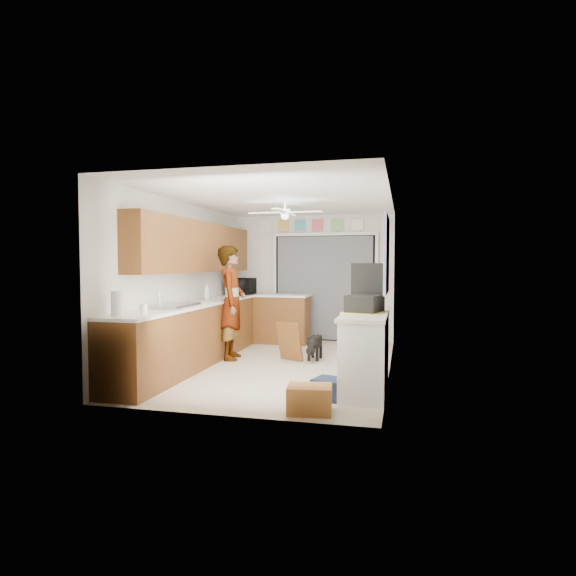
# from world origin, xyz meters

# --- Properties ---
(floor) EXTENTS (5.00, 5.00, 0.00)m
(floor) POSITION_xyz_m (0.00, 0.00, 0.00)
(floor) COLOR beige
(floor) RESTS_ON ground
(ceiling) EXTENTS (5.00, 5.00, 0.00)m
(ceiling) POSITION_xyz_m (0.00, 0.00, 2.50)
(ceiling) COLOR white
(ceiling) RESTS_ON ground
(wall_back) EXTENTS (3.20, 0.00, 3.20)m
(wall_back) POSITION_xyz_m (0.00, 2.50, 1.25)
(wall_back) COLOR silver
(wall_back) RESTS_ON ground
(wall_front) EXTENTS (3.20, 0.00, 3.20)m
(wall_front) POSITION_xyz_m (0.00, -2.50, 1.25)
(wall_front) COLOR silver
(wall_front) RESTS_ON ground
(wall_left) EXTENTS (0.00, 5.00, 5.00)m
(wall_left) POSITION_xyz_m (-1.60, 0.00, 1.25)
(wall_left) COLOR silver
(wall_left) RESTS_ON ground
(wall_right) EXTENTS (0.00, 5.00, 5.00)m
(wall_right) POSITION_xyz_m (1.60, 0.00, 1.25)
(wall_right) COLOR silver
(wall_right) RESTS_ON ground
(left_base_cabinets) EXTENTS (0.60, 4.80, 0.90)m
(left_base_cabinets) POSITION_xyz_m (-1.30, 0.00, 0.45)
(left_base_cabinets) COLOR brown
(left_base_cabinets) RESTS_ON floor
(left_countertop) EXTENTS (0.62, 4.80, 0.04)m
(left_countertop) POSITION_xyz_m (-1.29, 0.00, 0.92)
(left_countertop) COLOR white
(left_countertop) RESTS_ON left_base_cabinets
(upper_cabinets) EXTENTS (0.32, 4.00, 0.80)m
(upper_cabinets) POSITION_xyz_m (-1.44, 0.20, 1.80)
(upper_cabinets) COLOR brown
(upper_cabinets) RESTS_ON wall_left
(sink_basin) EXTENTS (0.50, 0.76, 0.06)m
(sink_basin) POSITION_xyz_m (-1.29, -1.00, 0.95)
(sink_basin) COLOR silver
(sink_basin) RESTS_ON left_countertop
(faucet) EXTENTS (0.03, 0.03, 0.22)m
(faucet) POSITION_xyz_m (-1.48, -1.00, 1.05)
(faucet) COLOR silver
(faucet) RESTS_ON left_countertop
(peninsula_base) EXTENTS (1.00, 0.60, 0.90)m
(peninsula_base) POSITION_xyz_m (-0.50, 2.00, 0.45)
(peninsula_base) COLOR brown
(peninsula_base) RESTS_ON floor
(peninsula_top) EXTENTS (1.04, 0.64, 0.04)m
(peninsula_top) POSITION_xyz_m (-0.50, 2.00, 0.92)
(peninsula_top) COLOR white
(peninsula_top) RESTS_ON peninsula_base
(back_opening_recess) EXTENTS (2.00, 0.06, 2.10)m
(back_opening_recess) POSITION_xyz_m (0.25, 2.47, 1.05)
(back_opening_recess) COLOR black
(back_opening_recess) RESTS_ON wall_back
(curtain_panel) EXTENTS (1.90, 0.03, 2.05)m
(curtain_panel) POSITION_xyz_m (0.25, 2.43, 1.05)
(curtain_panel) COLOR slate
(curtain_panel) RESTS_ON wall_back
(door_trim_left) EXTENTS (0.06, 0.04, 2.10)m
(door_trim_left) POSITION_xyz_m (-0.77, 2.44, 1.05)
(door_trim_left) COLOR white
(door_trim_left) RESTS_ON wall_back
(door_trim_right) EXTENTS (0.06, 0.04, 2.10)m
(door_trim_right) POSITION_xyz_m (1.27, 2.44, 1.05)
(door_trim_right) COLOR white
(door_trim_right) RESTS_ON wall_back
(door_trim_head) EXTENTS (2.10, 0.04, 0.06)m
(door_trim_head) POSITION_xyz_m (0.25, 2.44, 2.12)
(door_trim_head) COLOR white
(door_trim_head) RESTS_ON wall_back
(header_frame_0) EXTENTS (0.22, 0.02, 0.22)m
(header_frame_0) POSITION_xyz_m (-0.60, 2.47, 2.30)
(header_frame_0) COLOR gold
(header_frame_0) RESTS_ON wall_back
(header_frame_1) EXTENTS (0.22, 0.02, 0.22)m
(header_frame_1) POSITION_xyz_m (-0.25, 2.47, 2.30)
(header_frame_1) COLOR #48A6C1
(header_frame_1) RESTS_ON wall_back
(header_frame_2) EXTENTS (0.22, 0.02, 0.22)m
(header_frame_2) POSITION_xyz_m (0.10, 2.47, 2.30)
(header_frame_2) COLOR #DC5261
(header_frame_2) RESTS_ON wall_back
(header_frame_3) EXTENTS (0.22, 0.02, 0.22)m
(header_frame_3) POSITION_xyz_m (0.50, 2.47, 2.30)
(header_frame_3) COLOR #7DBA6A
(header_frame_3) RESTS_ON wall_back
(header_frame_4) EXTENTS (0.22, 0.02, 0.22)m
(header_frame_4) POSITION_xyz_m (0.90, 2.47, 2.30)
(header_frame_4) COLOR white
(header_frame_4) RESTS_ON wall_back
(route66_sign) EXTENTS (0.22, 0.02, 0.26)m
(route66_sign) POSITION_xyz_m (-0.95, 2.47, 2.30)
(route66_sign) COLOR silver
(route66_sign) RESTS_ON wall_back
(right_counter_base) EXTENTS (0.50, 1.40, 0.90)m
(right_counter_base) POSITION_xyz_m (1.35, -1.20, 0.45)
(right_counter_base) COLOR white
(right_counter_base) RESTS_ON floor
(right_counter_top) EXTENTS (0.54, 1.44, 0.04)m
(right_counter_top) POSITION_xyz_m (1.34, -1.20, 0.92)
(right_counter_top) COLOR white
(right_counter_top) RESTS_ON right_counter_base
(abstract_painting) EXTENTS (0.03, 1.15, 0.95)m
(abstract_painting) POSITION_xyz_m (1.58, -1.00, 1.65)
(abstract_painting) COLOR #FA5CB1
(abstract_painting) RESTS_ON wall_right
(ceiling_fan) EXTENTS (1.14, 1.14, 0.24)m
(ceiling_fan) POSITION_xyz_m (0.00, 0.20, 2.32)
(ceiling_fan) COLOR white
(ceiling_fan) RESTS_ON ceiling
(microwave) EXTENTS (0.43, 0.60, 0.32)m
(microwave) POSITION_xyz_m (-1.25, 1.78, 1.10)
(microwave) COLOR black
(microwave) RESTS_ON left_countertop
(soap_bottle) EXTENTS (0.14, 0.14, 0.28)m
(soap_bottle) POSITION_xyz_m (-1.42, 0.49, 1.08)
(soap_bottle) COLOR silver
(soap_bottle) RESTS_ON left_countertop
(jar_b) EXTENTS (0.09, 0.09, 0.12)m
(jar_b) POSITION_xyz_m (-1.20, -1.89, 1.00)
(jar_b) COLOR silver
(jar_b) RESTS_ON left_countertop
(paper_towel_roll) EXTENTS (0.14, 0.14, 0.29)m
(paper_towel_roll) POSITION_xyz_m (-1.40, -2.14, 1.08)
(paper_towel_roll) COLOR white
(paper_towel_roll) RESTS_ON left_countertop
(suitcase) EXTENTS (0.47, 0.56, 0.21)m
(suitcase) POSITION_xyz_m (1.32, -1.01, 1.05)
(suitcase) COLOR black
(suitcase) RESTS_ON right_counter_top
(suitcase_rim) EXTENTS (0.57, 0.67, 0.02)m
(suitcase_rim) POSITION_xyz_m (1.32, -1.01, 0.94)
(suitcase_rim) COLOR yellow
(suitcase_rim) RESTS_ON suitcase
(suitcase_lid) EXTENTS (0.42, 0.13, 0.50)m
(suitcase_lid) POSITION_xyz_m (1.32, -0.72, 1.30)
(suitcase_lid) COLOR black
(suitcase_lid) RESTS_ON suitcase
(cardboard_box) EXTENTS (0.49, 0.40, 0.28)m
(cardboard_box) POSITION_xyz_m (0.86, -2.20, 0.14)
(cardboard_box) COLOR #C77F3E
(cardboard_box) RESTS_ON floor
(navy_crate) EXTENTS (0.46, 0.41, 0.23)m
(navy_crate) POSITION_xyz_m (1.00, -1.64, 0.12)
(navy_crate) COLOR #131D30
(navy_crate) RESTS_ON floor
(cabinet_door_panel) EXTENTS (0.45, 0.30, 0.62)m
(cabinet_door_panel) POSITION_xyz_m (0.05, 0.30, 0.31)
(cabinet_door_panel) COLOR brown
(cabinet_door_panel) RESTS_ON floor
(man) EXTENTS (0.56, 0.74, 1.83)m
(man) POSITION_xyz_m (-0.90, 0.26, 0.91)
(man) COLOR white
(man) RESTS_ON floor
(dog) EXTENTS (0.25, 0.54, 0.42)m
(dog) POSITION_xyz_m (0.41, 0.52, 0.21)
(dog) COLOR black
(dog) RESTS_ON floor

